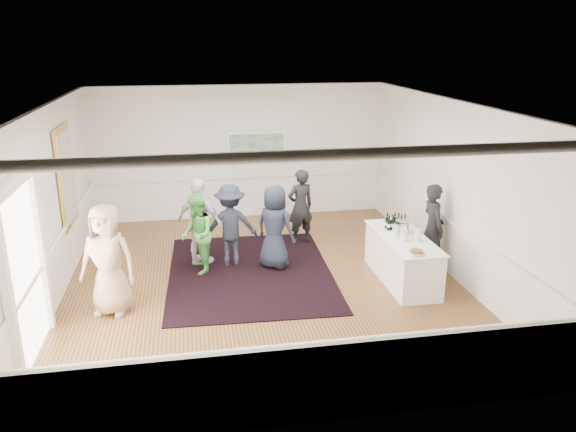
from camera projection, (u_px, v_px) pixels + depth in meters
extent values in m
plane|color=brown|center=(263.00, 281.00, 10.21)|extent=(8.00, 8.00, 0.00)
cube|color=white|center=(261.00, 103.00, 9.23)|extent=(7.00, 8.00, 0.02)
cube|color=white|center=(49.00, 207.00, 9.13)|extent=(0.02, 8.00, 3.20)
cube|color=white|center=(451.00, 188.00, 10.31)|extent=(0.02, 8.00, 3.20)
cube|color=white|center=(240.00, 152.00, 13.47)|extent=(7.00, 0.02, 3.20)
cube|color=white|center=(312.00, 298.00, 5.97)|extent=(7.00, 0.02, 3.20)
cube|color=gold|center=(66.00, 176.00, 10.30)|extent=(0.04, 1.25, 1.85)
cube|color=white|center=(68.00, 176.00, 10.30)|extent=(0.01, 1.05, 1.65)
cube|color=white|center=(9.00, 304.00, 6.72)|extent=(0.10, 0.14, 2.40)
cube|color=white|center=(41.00, 254.00, 8.25)|extent=(0.10, 0.14, 2.40)
cube|color=white|center=(13.00, 183.00, 7.09)|extent=(0.10, 1.78, 0.16)
cube|color=white|center=(24.00, 276.00, 7.48)|extent=(0.02, 1.50, 2.40)
cube|color=white|center=(257.00, 145.00, 13.44)|extent=(1.44, 0.05, 0.66)
cube|color=#26663C|center=(257.00, 145.00, 13.41)|extent=(1.30, 0.01, 0.52)
cube|color=black|center=(250.00, 272.00, 10.60)|extent=(3.15, 4.06, 0.02)
cube|color=white|center=(402.00, 259.00, 10.13)|extent=(0.74, 2.03, 0.83)
cube|color=white|center=(403.00, 237.00, 10.01)|extent=(0.80, 2.09, 0.02)
imported|color=black|center=(433.00, 228.00, 10.46)|extent=(0.41, 0.62, 1.69)
imported|color=tan|center=(108.00, 260.00, 8.80)|extent=(1.01, 0.79, 1.81)
imported|color=#51B849|center=(197.00, 234.00, 10.40)|extent=(0.66, 0.79, 1.50)
imported|color=white|center=(200.00, 222.00, 10.75)|extent=(1.05, 0.94, 1.71)
imported|color=#1C2130|center=(230.00, 225.00, 10.77)|extent=(1.04, 0.60, 1.60)
imported|color=black|center=(300.00, 207.00, 11.89)|extent=(0.67, 0.54, 1.62)
imported|color=#1C2130|center=(275.00, 227.00, 10.62)|extent=(0.93, 0.91, 1.62)
cylinder|color=#75A73B|center=(404.00, 234.00, 9.76)|extent=(0.12, 0.12, 0.24)
cylinder|color=#E7446A|center=(418.00, 235.00, 9.74)|extent=(0.12, 0.12, 0.24)
cylinder|color=#78BE43|center=(396.00, 231.00, 9.92)|extent=(0.12, 0.12, 0.24)
cylinder|color=silver|center=(402.00, 227.00, 10.14)|extent=(0.26, 0.26, 0.24)
imported|color=white|center=(417.00, 253.00, 9.18)|extent=(0.26, 0.26, 0.06)
cylinder|color=#8F5D39|center=(417.00, 251.00, 9.17)|extent=(0.19, 0.19, 0.04)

